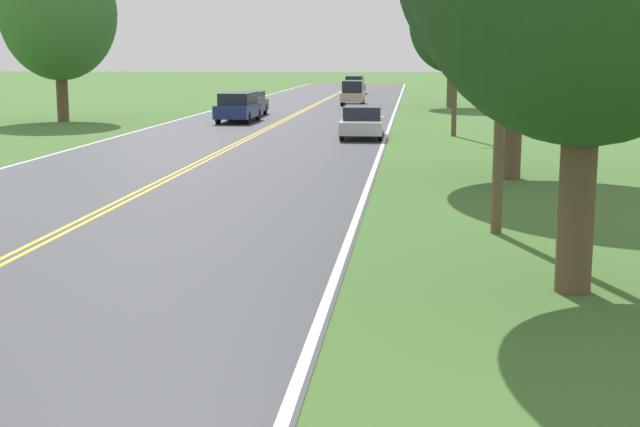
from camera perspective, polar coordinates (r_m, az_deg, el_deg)
utility_pole_midground at (r=19.40m, az=11.69°, el=12.74°), size 1.80×0.24×9.25m
utility_pole_far at (r=42.83m, az=8.68°, el=10.01°), size 1.80×0.24×7.33m
tree_left_verge at (r=54.22m, az=-16.41°, el=12.18°), size 6.63×6.63×9.97m
tree_right_cluster at (r=66.33m, az=8.50°, el=11.99°), size 6.29×6.29×9.73m
car_silver_sedan_approaching at (r=41.65m, az=2.73°, el=5.90°), size 2.00×4.70×1.47m
car_dark_blue_suv_mid_near at (r=51.46m, az=-5.25°, el=6.83°), size 2.02×4.57×1.69m
car_dark_green_suv_mid_far at (r=56.65m, az=-4.63°, el=7.08°), size 1.95×4.90×1.54m
car_champagne_suv_receding at (r=69.26m, az=2.12°, el=7.76°), size 1.84×4.77×1.85m
car_maroon_van_distant at (r=88.32m, az=2.25°, el=8.25°), size 1.88×4.41×1.76m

